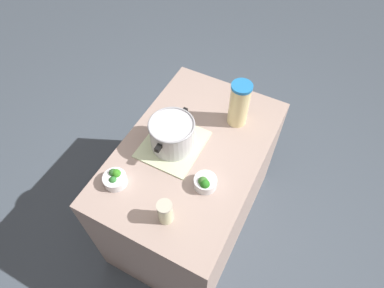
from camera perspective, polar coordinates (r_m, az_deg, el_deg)
ground_plane at (r=2.53m, az=0.00°, el=-12.35°), size 8.00×8.00×0.00m
counter_slab at (r=2.14m, az=0.00°, el=-7.64°), size 1.13×0.74×0.86m
dish_cloth at (r=1.80m, az=-3.30°, el=-0.05°), size 0.34×0.31×0.01m
cooking_pot at (r=1.73m, az=-3.44°, el=1.76°), size 0.31×0.24×0.17m
lemonade_pitcher at (r=1.82m, az=8.12°, el=6.84°), size 0.11×0.11×0.28m
mason_jar at (r=1.53m, az=-4.65°, el=-11.58°), size 0.07×0.07×0.13m
broccoli_bowl_front at (r=1.69m, az=-13.12°, el=-5.81°), size 0.12×0.12×0.08m
broccoli_bowl_center at (r=1.63m, az=2.24°, el=-6.67°), size 0.11×0.11×0.08m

